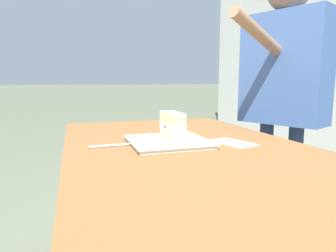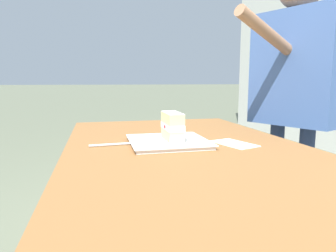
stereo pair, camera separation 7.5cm
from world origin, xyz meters
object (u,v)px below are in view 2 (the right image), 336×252
(patio_table, at_px, (186,180))
(diner_person, at_px, (295,74))
(dessert_fork, at_px, (119,144))
(cake_slice, at_px, (172,126))
(dessert_plate, at_px, (168,142))
(paper_napkin, at_px, (234,144))

(patio_table, distance_m, diner_person, 0.83)
(patio_table, height_order, diner_person, diner_person)
(dessert_fork, height_order, diner_person, diner_person)
(patio_table, distance_m, cake_slice, 0.19)
(dessert_plate, relative_size, cake_slice, 1.97)
(dessert_fork, height_order, paper_napkin, dessert_fork)
(patio_table, xyz_separation_m, cake_slice, (-0.03, -0.04, 0.18))
(dessert_plate, height_order, dessert_fork, dessert_plate)
(paper_napkin, bearing_deg, patio_table, -95.26)
(dessert_fork, relative_size, diner_person, 0.11)
(patio_table, relative_size, diner_person, 0.87)
(cake_slice, xyz_separation_m, diner_person, (-0.33, 0.69, 0.18))
(dessert_plate, distance_m, dessert_fork, 0.16)
(cake_slice, xyz_separation_m, dessert_fork, (-0.02, -0.18, -0.06))
(patio_table, relative_size, cake_slice, 10.05)
(dessert_fork, bearing_deg, cake_slice, 82.13)
(patio_table, height_order, dessert_fork, dessert_fork)
(diner_person, bearing_deg, dessert_fork, -70.80)
(patio_table, distance_m, dessert_plate, 0.14)
(cake_slice, distance_m, diner_person, 0.79)
(patio_table, bearing_deg, paper_napkin, 84.74)
(cake_slice, relative_size, paper_napkin, 0.75)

